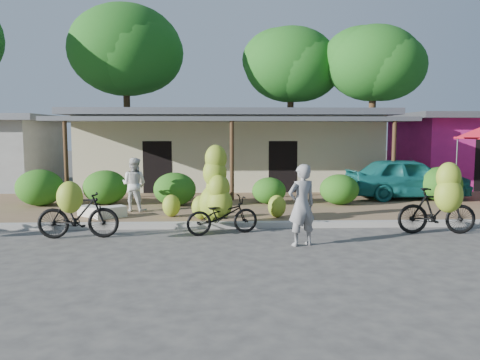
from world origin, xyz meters
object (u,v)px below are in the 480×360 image
(tree_far_center, at_px, (122,49))
(vendor, at_px, (302,205))
(bike_right, at_px, (440,205))
(sack_near, at_px, (110,212))
(sack_far, at_px, (91,211))
(bystander, at_px, (134,184))
(tree_near_right, at_px, (369,62))
(bike_center, at_px, (219,200))
(teal_van, at_px, (407,178))
(tree_center_right, at_px, (287,63))
(bike_left, at_px, (77,212))

(tree_far_center, distance_m, vendor, 18.53)
(bike_right, height_order, sack_near, bike_right)
(sack_near, relative_size, sack_far, 1.13)
(sack_far, relative_size, bystander, 0.47)
(sack_near, relative_size, vendor, 0.48)
(tree_near_right, height_order, bike_right, tree_near_right)
(bike_center, relative_size, teal_van, 0.50)
(tree_near_right, height_order, sack_far, tree_near_right)
(sack_near, distance_m, teal_van, 10.13)
(vendor, bearing_deg, sack_near, -51.88)
(bike_center, bearing_deg, teal_van, -71.13)
(sack_near, distance_m, sack_far, 0.62)
(bike_right, distance_m, teal_van, 5.44)
(tree_center_right, bearing_deg, tree_near_right, -26.57)
(tree_center_right, height_order, bike_right, tree_center_right)
(tree_far_center, height_order, tree_near_right, tree_far_center)
(tree_far_center, height_order, sack_far, tree_far_center)
(bike_center, bearing_deg, sack_far, 48.89)
(tree_center_right, bearing_deg, bike_center, -103.87)
(bike_left, distance_m, bike_right, 8.49)
(teal_van, bearing_deg, bike_center, 122.81)
(tree_far_center, bearing_deg, sack_far, -82.52)
(bike_left, distance_m, bike_center, 3.31)
(vendor, bearing_deg, teal_van, -149.17)
(sack_far, distance_m, bystander, 1.49)
(tree_center_right, relative_size, vendor, 4.62)
(tree_near_right, bearing_deg, vendor, -112.18)
(vendor, bearing_deg, tree_center_right, -117.95)
(tree_near_right, distance_m, bike_right, 14.89)
(tree_center_right, relative_size, sack_near, 9.67)
(sack_far, xyz_separation_m, bystander, (1.05, 0.82, 0.65))
(bike_right, relative_size, sack_far, 2.54)
(bike_right, xyz_separation_m, sack_far, (-8.82, 2.22, -0.49))
(tree_near_right, xyz_separation_m, bike_left, (-10.97, -13.77, -5.43))
(tree_center_right, height_order, bike_left, tree_center_right)
(bike_left, xyz_separation_m, sack_far, (-0.33, 2.29, -0.37))
(tree_near_right, relative_size, bystander, 4.98)
(bike_center, distance_m, sack_near, 3.35)
(tree_far_center, relative_size, bike_right, 4.84)
(teal_van, bearing_deg, bike_left, 115.92)
(tree_center_right, bearing_deg, sack_near, -116.14)
(tree_far_center, distance_m, bystander, 13.82)
(bike_left, relative_size, bystander, 1.18)
(sack_near, distance_m, bystander, 1.33)
(tree_near_right, xyz_separation_m, bike_right, (-2.48, -13.69, -5.31))
(tree_near_right, relative_size, teal_van, 1.86)
(bike_center, distance_m, vendor, 2.31)
(sack_far, height_order, bystander, bystander)
(tree_near_right, distance_m, bike_left, 18.42)
(sack_near, bearing_deg, teal_van, 18.99)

